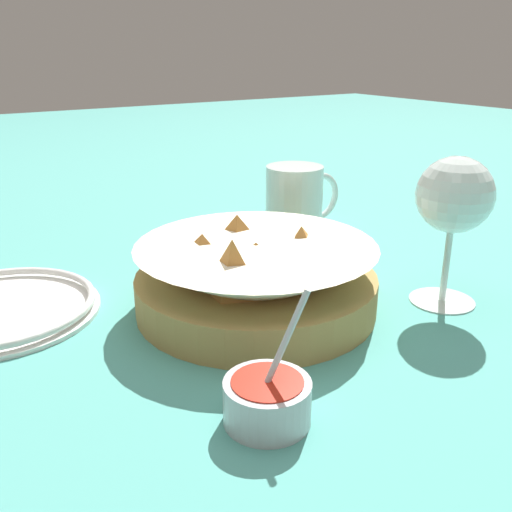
# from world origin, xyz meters

# --- Properties ---
(ground_plane) EXTENTS (4.00, 4.00, 0.00)m
(ground_plane) POSITION_xyz_m (0.00, 0.00, 0.00)
(ground_plane) COLOR teal
(food_basket) EXTENTS (0.25, 0.25, 0.09)m
(food_basket) POSITION_xyz_m (0.02, -0.03, 0.03)
(food_basket) COLOR #B2894C
(food_basket) RESTS_ON ground_plane
(sauce_cup) EXTENTS (0.07, 0.07, 0.10)m
(sauce_cup) POSITION_xyz_m (-0.07, -0.20, 0.02)
(sauce_cup) COLOR #B7B7BC
(sauce_cup) RESTS_ON ground_plane
(wine_glass) EXTENTS (0.08, 0.08, 0.16)m
(wine_glass) POSITION_xyz_m (0.20, -0.13, 0.11)
(wine_glass) COLOR silver
(wine_glass) RESTS_ON ground_plane
(beer_mug) EXTENTS (0.12, 0.08, 0.10)m
(beer_mug) POSITION_xyz_m (0.20, 0.14, 0.05)
(beer_mug) COLOR silver
(beer_mug) RESTS_ON ground_plane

